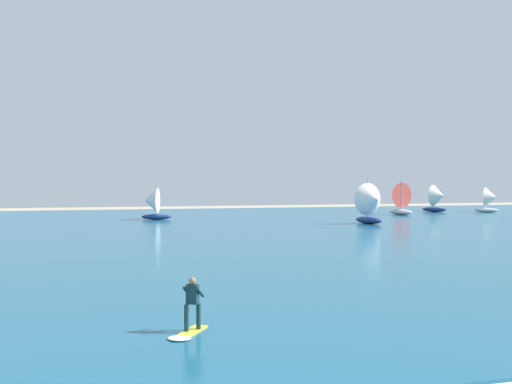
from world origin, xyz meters
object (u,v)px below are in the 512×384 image
(kitesurfer, at_px, (190,313))
(sailboat_near_shore, at_px, (372,203))
(sailboat_far_right, at_px, (152,203))
(sailboat_mid_left, at_px, (490,200))
(sailboat_center_horizon, at_px, (398,198))
(sailboat_anchored_offshore, at_px, (438,198))

(kitesurfer, distance_m, sailboat_near_shore, 48.89)
(sailboat_far_right, xyz_separation_m, sailboat_mid_left, (51.02, 3.37, -0.04))
(kitesurfer, xyz_separation_m, sailboat_center_horizon, (39.15, 56.84, 1.73))
(sailboat_far_right, xyz_separation_m, sailboat_anchored_offshore, (44.11, 6.66, 0.14))
(sailboat_far_right, relative_size, sailboat_anchored_offshore, 0.93)
(sailboat_anchored_offshore, bearing_deg, sailboat_far_right, -171.42)
(kitesurfer, xyz_separation_m, sailboat_far_right, (4.71, 55.17, 1.40))
(sailboat_anchored_offshore, bearing_deg, sailboat_center_horizon, -152.71)
(kitesurfer, xyz_separation_m, sailboat_anchored_offshore, (48.82, 61.83, 1.54))
(sailboat_center_horizon, bearing_deg, sailboat_far_right, -177.23)
(sailboat_anchored_offshore, bearing_deg, sailboat_mid_left, -25.43)
(sailboat_near_shore, bearing_deg, sailboat_center_horizon, 52.74)
(kitesurfer, height_order, sailboat_near_shore, sailboat_near_shore)
(kitesurfer, height_order, sailboat_far_right, sailboat_far_right)
(sailboat_near_shore, bearing_deg, sailboat_far_right, 147.03)
(sailboat_mid_left, bearing_deg, sailboat_near_shore, -148.32)
(sailboat_far_right, distance_m, sailboat_mid_left, 51.14)
(sailboat_near_shore, bearing_deg, sailboat_mid_left, 31.68)
(sailboat_center_horizon, xyz_separation_m, sailboat_near_shore, (-12.23, -16.07, -0.03))
(sailboat_far_right, distance_m, sailboat_near_shore, 26.48)
(sailboat_center_horizon, bearing_deg, sailboat_mid_left, 5.86)
(sailboat_center_horizon, distance_m, sailboat_near_shore, 20.20)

